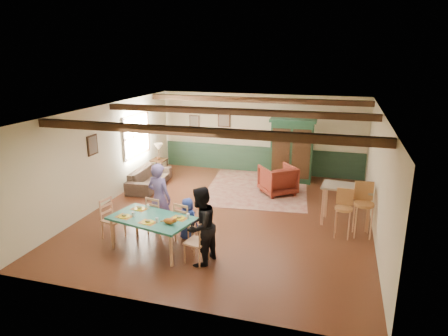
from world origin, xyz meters
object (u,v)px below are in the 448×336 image
(cat, at_px, (169,220))
(end_table, at_px, (159,168))
(dining_chair_end_right, at_px, (196,241))
(sofa, at_px, (149,178))
(person_woman, at_px, (200,226))
(armchair, at_px, (278,180))
(dining_table, at_px, (152,233))
(dining_chair_end_left, at_px, (113,219))
(person_man, at_px, (159,198))
(bar_stool_right, at_px, (363,210))
(armoire, at_px, (292,151))
(person_child, at_px, (188,219))
(table_lamp, at_px, (159,151))
(dining_chair_far_left, at_px, (158,215))
(bar_stool_left, at_px, (343,214))
(dining_chair_far_right, at_px, (186,221))
(counter_table, at_px, (346,205))

(cat, distance_m, end_table, 5.65)
(dining_chair_end_right, bearing_deg, sofa, -130.17)
(person_woman, height_order, armchair, person_woman)
(dining_table, distance_m, person_woman, 1.28)
(dining_chair_end_left, relative_size, person_man, 0.55)
(end_table, height_order, bar_stool_right, bar_stool_right)
(armoire, xyz_separation_m, bar_stool_right, (2.07, -3.60, -0.39))
(dining_chair_end_right, distance_m, person_child, 1.05)
(table_lamp, bearing_deg, person_woman, -57.04)
(person_woman, distance_m, armchair, 4.56)
(dining_table, relative_size, bar_stool_right, 1.39)
(person_child, relative_size, cat, 2.79)
(dining_chair_end_right, distance_m, cat, 0.68)
(dining_chair_far_left, bearing_deg, dining_table, 119.05)
(armchair, distance_m, bar_stool_left, 3.07)
(armoire, bearing_deg, table_lamp, -171.46)
(table_lamp, bearing_deg, armoire, 9.58)
(cat, bearing_deg, bar_stool_left, 42.91)
(dining_table, height_order, dining_chair_end_left, dining_chair_end_left)
(dining_table, height_order, dining_chair_far_left, dining_chair_far_left)
(person_man, distance_m, bar_stool_left, 4.17)
(dining_chair_far_left, xyz_separation_m, person_child, (0.77, -0.09, 0.03))
(bar_stool_right, bearing_deg, armchair, 129.56)
(dining_chair_end_left, height_order, bar_stool_left, bar_stool_left)
(dining_chair_far_right, bearing_deg, dining_chair_end_left, 24.92)
(table_lamp, xyz_separation_m, bar_stool_right, (6.37, -2.87, -0.24))
(dining_chair_far_left, distance_m, person_woman, 1.76)
(dining_chair_end_left, distance_m, end_table, 4.66)
(end_table, bearing_deg, dining_chair_end_right, -57.69)
(dining_table, bearing_deg, person_child, 50.95)
(dining_chair_far_right, bearing_deg, armchair, -99.56)
(person_man, height_order, end_table, person_man)
(dining_table, height_order, armoire, armoire)
(dining_chair_far_left, bearing_deg, bar_stool_left, -153.71)
(end_table, bearing_deg, person_man, -64.45)
(person_child, relative_size, bar_stool_left, 0.88)
(dining_table, relative_size, table_lamp, 3.19)
(sofa, bearing_deg, dining_table, -156.61)
(dining_table, xyz_separation_m, person_man, (-0.21, 0.83, 0.47))
(table_lamp, bearing_deg, bar_stool_right, -24.25)
(dining_chair_end_left, relative_size, person_child, 0.95)
(sofa, relative_size, counter_table, 1.69)
(dining_chair_far_left, height_order, sofa, dining_chair_far_left)
(cat, xyz_separation_m, counter_table, (3.42, 2.70, -0.32))
(dining_chair_far_right, relative_size, table_lamp, 1.68)
(person_child, bearing_deg, sofa, -38.37)
(armoire, relative_size, end_table, 3.43)
(sofa, bearing_deg, person_woman, -146.06)
(person_woman, distance_m, cat, 0.68)
(armoire, bearing_deg, dining_chair_end_left, -122.97)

